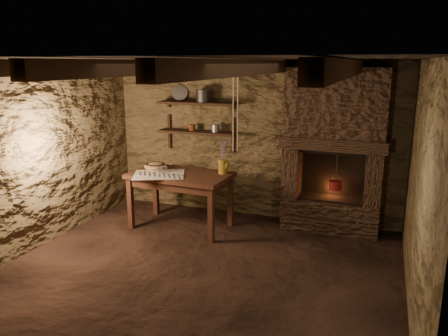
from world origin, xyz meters
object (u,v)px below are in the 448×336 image
(red_pot, at_px, (335,185))
(stoneware_jug, at_px, (223,160))
(wooden_bowl, at_px, (155,166))
(work_table, at_px, (181,198))
(iron_stockpot, at_px, (204,96))

(red_pot, bearing_deg, stoneware_jug, -164.88)
(stoneware_jug, bearing_deg, wooden_bowl, -165.24)
(stoneware_jug, xyz_separation_m, wooden_bowl, (-1.04, -0.09, -0.16))
(wooden_bowl, bearing_deg, red_pot, 11.03)
(work_table, relative_size, stoneware_jug, 3.15)
(iron_stockpot, bearing_deg, wooden_bowl, -130.41)
(work_table, xyz_separation_m, red_pot, (2.11, 0.61, 0.25))
(iron_stockpot, bearing_deg, work_table, -95.30)
(stoneware_jug, relative_size, red_pot, 0.87)
(stoneware_jug, distance_m, red_pot, 1.62)
(wooden_bowl, relative_size, red_pot, 0.61)
(stoneware_jug, relative_size, wooden_bowl, 1.41)
(red_pot, bearing_deg, iron_stockpot, 176.64)
(iron_stockpot, bearing_deg, red_pot, -3.36)
(work_table, relative_size, iron_stockpot, 6.38)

